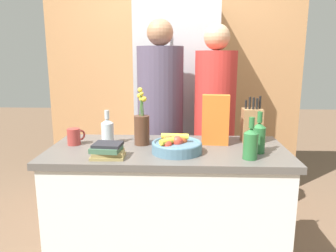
{
  "coord_description": "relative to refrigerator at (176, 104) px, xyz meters",
  "views": [
    {
      "loc": [
        0.08,
        -1.92,
        1.46
      ],
      "look_at": [
        0.0,
        0.08,
        1.02
      ],
      "focal_mm": 35.0,
      "sensor_mm": 36.0,
      "label": 1
    }
  ],
  "objects": [
    {
      "name": "cereal_box",
      "position": [
        0.26,
        -1.12,
        0.07
      ],
      "size": [
        0.17,
        0.07,
        0.32
      ],
      "color": "orange",
      "rests_on": "kitchen_island"
    },
    {
      "name": "coffee_mug",
      "position": [
        -0.62,
        -1.16,
        -0.04
      ],
      "size": [
        0.1,
        0.1,
        0.1
      ],
      "color": "#99332D",
      "rests_on": "kitchen_island"
    },
    {
      "name": "kitchen_island",
      "position": [
        -0.03,
        -1.21,
        -0.54
      ],
      "size": [
        1.44,
        0.65,
        0.9
      ],
      "color": "silver",
      "rests_on": "ground_plane"
    },
    {
      "name": "bottle_vinegar",
      "position": [
        -0.42,
        -1.13,
        -0.01
      ],
      "size": [
        0.08,
        0.08,
        0.22
      ],
      "color": "#B2BCC1",
      "rests_on": "kitchen_island"
    },
    {
      "name": "knife_block",
      "position": [
        0.51,
        -1.03,
        0.02
      ],
      "size": [
        0.12,
        0.11,
        0.3
      ],
      "color": "olive",
      "rests_on": "kitchen_island"
    },
    {
      "name": "bottle_wine",
      "position": [
        0.49,
        -1.29,
        0.0
      ],
      "size": [
        0.08,
        0.08,
        0.24
      ],
      "color": "#286633",
      "rests_on": "kitchen_island"
    },
    {
      "name": "person_at_sink",
      "position": [
        -0.12,
        -0.58,
        -0.03
      ],
      "size": [
        0.36,
        0.36,
        1.72
      ],
      "rotation": [
        0.0,
        0.0,
        -0.09
      ],
      "color": "#383842",
      "rests_on": "ground_plane"
    },
    {
      "name": "bottle_oil",
      "position": [
        0.42,
        -1.41,
        0.0
      ],
      "size": [
        0.08,
        0.08,
        0.23
      ],
      "color": "#286633",
      "rests_on": "kitchen_island"
    },
    {
      "name": "flower_vase",
      "position": [
        -0.2,
        -1.14,
        0.02
      ],
      "size": [
        0.1,
        0.1,
        0.36
      ],
      "color": "#4C2D1E",
      "rests_on": "kitchen_island"
    },
    {
      "name": "person_in_blue",
      "position": [
        0.31,
        -0.6,
        -0.04
      ],
      "size": [
        0.32,
        0.32,
        1.69
      ],
      "rotation": [
        0.0,
        0.0,
        -0.24
      ],
      "color": "#383842",
      "rests_on": "ground_plane"
    },
    {
      "name": "back_wall_wood",
      "position": [
        -0.03,
        0.36,
        0.31
      ],
      "size": [
        2.64,
        0.12,
        2.6
      ],
      "color": "#AD7A4C",
      "rests_on": "ground_plane"
    },
    {
      "name": "fruit_bowl",
      "position": [
        0.02,
        -1.3,
        -0.05
      ],
      "size": [
        0.29,
        0.29,
        0.1
      ],
      "color": "slate",
      "rests_on": "kitchen_island"
    },
    {
      "name": "book_stack",
      "position": [
        -0.36,
        -1.41,
        -0.05
      ],
      "size": [
        0.19,
        0.15,
        0.08
      ],
      "color": "#99844C",
      "rests_on": "kitchen_island"
    },
    {
      "name": "refrigerator",
      "position": [
        0.0,
        0.0,
        0.0
      ],
      "size": [
        0.74,
        0.63,
        1.99
      ],
      "color": "#B7B7BC",
      "rests_on": "ground_plane"
    }
  ]
}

